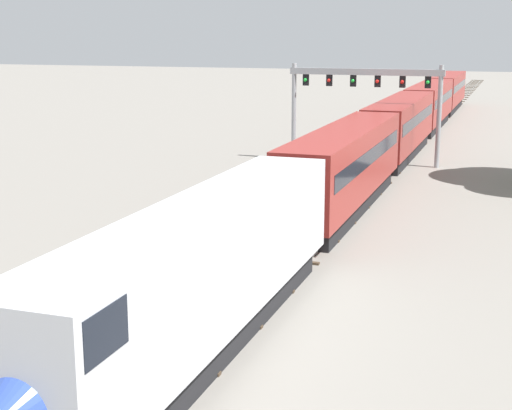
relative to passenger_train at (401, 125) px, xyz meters
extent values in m
plane|color=gray|center=(-2.00, -46.28, -2.61)|extent=(400.00, 400.00, 0.00)
cube|color=slate|center=(-0.72, 13.72, -2.53)|extent=(0.07, 200.00, 0.16)
cube|color=slate|center=(0.72, 13.72, -2.53)|extent=(0.07, 200.00, 0.16)
cube|color=#473828|center=(0.00, -44.28, -2.56)|extent=(2.60, 0.24, 0.10)
cube|color=#473828|center=(0.00, -40.28, -2.56)|extent=(2.60, 0.24, 0.10)
cube|color=#473828|center=(0.00, -36.28, -2.56)|extent=(2.60, 0.24, 0.10)
cube|color=#473828|center=(0.00, -32.28, -2.56)|extent=(2.60, 0.24, 0.10)
cube|color=#473828|center=(0.00, -28.28, -2.56)|extent=(2.60, 0.24, 0.10)
cube|color=#473828|center=(0.00, -24.28, -2.56)|extent=(2.60, 0.24, 0.10)
cube|color=#473828|center=(0.00, -20.28, -2.56)|extent=(2.60, 0.24, 0.10)
cube|color=#473828|center=(0.00, -16.28, -2.56)|extent=(2.60, 0.24, 0.10)
cube|color=#473828|center=(0.00, -12.28, -2.56)|extent=(2.60, 0.24, 0.10)
cube|color=#473828|center=(0.00, -8.28, -2.56)|extent=(2.60, 0.24, 0.10)
cube|color=#473828|center=(0.00, -4.28, -2.56)|extent=(2.60, 0.24, 0.10)
cube|color=#473828|center=(0.00, -0.28, -2.56)|extent=(2.60, 0.24, 0.10)
cube|color=#473828|center=(0.00, 3.72, -2.56)|extent=(2.60, 0.24, 0.10)
cube|color=#473828|center=(0.00, 7.72, -2.56)|extent=(2.60, 0.24, 0.10)
cube|color=#473828|center=(0.00, 11.72, -2.56)|extent=(2.60, 0.24, 0.10)
cube|color=#473828|center=(0.00, 15.72, -2.56)|extent=(2.60, 0.24, 0.10)
cube|color=#473828|center=(0.00, 19.72, -2.56)|extent=(2.60, 0.24, 0.10)
cube|color=#473828|center=(0.00, 23.72, -2.56)|extent=(2.60, 0.24, 0.10)
cube|color=#473828|center=(0.00, 27.72, -2.56)|extent=(2.60, 0.24, 0.10)
cube|color=#473828|center=(0.00, 31.72, -2.56)|extent=(2.60, 0.24, 0.10)
cube|color=#473828|center=(0.00, 35.72, -2.56)|extent=(2.60, 0.24, 0.10)
cube|color=#473828|center=(0.00, 39.72, -2.56)|extent=(2.60, 0.24, 0.10)
cube|color=#473828|center=(0.00, 43.72, -2.56)|extent=(2.60, 0.24, 0.10)
cube|color=#473828|center=(0.00, 47.72, -2.56)|extent=(2.60, 0.24, 0.10)
cube|color=#473828|center=(0.00, 51.72, -2.56)|extent=(2.60, 0.24, 0.10)
cube|color=#473828|center=(0.00, 55.72, -2.56)|extent=(2.60, 0.24, 0.10)
cube|color=#473828|center=(0.00, 59.72, -2.56)|extent=(2.60, 0.24, 0.10)
cube|color=#473828|center=(0.00, 63.72, -2.56)|extent=(2.60, 0.24, 0.10)
cube|color=#473828|center=(0.00, 67.72, -2.56)|extent=(2.60, 0.24, 0.10)
cube|color=#473828|center=(0.00, 71.72, -2.56)|extent=(2.60, 0.24, 0.10)
cube|color=#473828|center=(0.00, 75.72, -2.56)|extent=(2.60, 0.24, 0.10)
cube|color=#473828|center=(0.00, 79.72, -2.56)|extent=(2.60, 0.24, 0.10)
cube|color=#473828|center=(0.00, 83.72, -2.56)|extent=(2.60, 0.24, 0.10)
cube|color=#473828|center=(0.00, 87.72, -2.56)|extent=(2.60, 0.24, 0.10)
cube|color=#473828|center=(0.00, 91.72, -2.56)|extent=(2.60, 0.24, 0.10)
cube|color=#473828|center=(0.00, 95.72, -2.56)|extent=(2.60, 0.24, 0.10)
cube|color=#473828|center=(0.00, 99.72, -2.56)|extent=(2.60, 0.24, 0.10)
cube|color=#473828|center=(0.00, 103.72, -2.56)|extent=(2.60, 0.24, 0.10)
cube|color=#473828|center=(0.00, 107.72, -2.56)|extent=(2.60, 0.24, 0.10)
cube|color=#473828|center=(0.00, 111.72, -2.56)|extent=(2.60, 0.24, 0.10)
cube|color=slate|center=(-6.22, -6.28, -2.53)|extent=(0.07, 160.00, 0.16)
cube|color=slate|center=(-4.78, -6.28, -2.53)|extent=(0.07, 160.00, 0.16)
cube|color=#473828|center=(-5.50, -44.28, -2.56)|extent=(2.60, 0.24, 0.10)
cube|color=#473828|center=(-5.50, -40.28, -2.56)|extent=(2.60, 0.24, 0.10)
cube|color=#473828|center=(-5.50, -36.28, -2.56)|extent=(2.60, 0.24, 0.10)
cube|color=#473828|center=(-5.50, -32.28, -2.56)|extent=(2.60, 0.24, 0.10)
cube|color=#473828|center=(-5.50, -28.28, -2.56)|extent=(2.60, 0.24, 0.10)
cube|color=#473828|center=(-5.50, -24.28, -2.56)|extent=(2.60, 0.24, 0.10)
cube|color=#473828|center=(-5.50, -20.28, -2.56)|extent=(2.60, 0.24, 0.10)
cube|color=#473828|center=(-5.50, -16.28, -2.56)|extent=(2.60, 0.24, 0.10)
cube|color=#473828|center=(-5.50, -12.28, -2.56)|extent=(2.60, 0.24, 0.10)
cube|color=#473828|center=(-5.50, -8.28, -2.56)|extent=(2.60, 0.24, 0.10)
cube|color=#473828|center=(-5.50, -4.28, -2.56)|extent=(2.60, 0.24, 0.10)
cube|color=#473828|center=(-5.50, -0.28, -2.56)|extent=(2.60, 0.24, 0.10)
cube|color=#473828|center=(-5.50, 3.72, -2.56)|extent=(2.60, 0.24, 0.10)
cube|color=#473828|center=(-5.50, 7.72, -2.56)|extent=(2.60, 0.24, 0.10)
cube|color=#473828|center=(-5.50, 11.72, -2.56)|extent=(2.60, 0.24, 0.10)
cube|color=#473828|center=(-5.50, 15.72, -2.56)|extent=(2.60, 0.24, 0.10)
cube|color=#473828|center=(-5.50, 19.72, -2.56)|extent=(2.60, 0.24, 0.10)
cube|color=#473828|center=(-5.50, 23.72, -2.56)|extent=(2.60, 0.24, 0.10)
cube|color=#473828|center=(-5.50, 27.72, -2.56)|extent=(2.60, 0.24, 0.10)
cube|color=#473828|center=(-5.50, 31.72, -2.56)|extent=(2.60, 0.24, 0.10)
cube|color=#473828|center=(-5.50, 35.72, -2.56)|extent=(2.60, 0.24, 0.10)
cube|color=#473828|center=(-5.50, 39.72, -2.56)|extent=(2.60, 0.24, 0.10)
cube|color=#473828|center=(-5.50, 43.72, -2.56)|extent=(2.60, 0.24, 0.10)
cube|color=#473828|center=(-5.50, 47.72, -2.56)|extent=(2.60, 0.24, 0.10)
cube|color=#473828|center=(-5.50, 51.72, -2.56)|extent=(2.60, 0.24, 0.10)
cube|color=#473828|center=(-5.50, 55.72, -2.56)|extent=(2.60, 0.24, 0.10)
cube|color=#473828|center=(-5.50, 59.72, -2.56)|extent=(2.60, 0.24, 0.10)
cube|color=#473828|center=(-5.50, 63.72, -2.56)|extent=(2.60, 0.24, 0.10)
cube|color=#473828|center=(-5.50, 67.72, -2.56)|extent=(2.60, 0.24, 0.10)
cube|color=#473828|center=(-5.50, 71.72, -2.56)|extent=(2.60, 0.24, 0.10)
cube|color=silver|center=(0.00, -42.31, 0.29)|extent=(3.00, 19.94, 3.80)
cube|color=black|center=(0.00, -51.08, 1.43)|extent=(3.04, 1.80, 1.10)
cube|color=black|center=(0.00, -42.31, -2.11)|extent=(2.52, 17.95, 1.00)
cube|color=maroon|center=(0.00, -21.37, 0.29)|extent=(3.00, 19.94, 3.80)
cube|color=black|center=(0.00, -21.37, 0.69)|extent=(3.04, 18.35, 0.90)
cube|color=black|center=(0.00, -21.37, -2.11)|extent=(2.52, 17.95, 1.00)
cube|color=maroon|center=(0.00, -0.42, 0.29)|extent=(3.00, 19.94, 3.80)
cube|color=black|center=(0.00, -0.42, 0.69)|extent=(3.04, 18.35, 0.90)
cube|color=black|center=(0.00, -0.42, -2.11)|extent=(2.52, 17.95, 1.00)
cube|color=maroon|center=(0.00, 20.52, 0.29)|extent=(3.00, 19.94, 3.80)
cube|color=black|center=(0.00, 20.52, 0.69)|extent=(3.04, 18.35, 0.90)
cube|color=black|center=(0.00, 20.52, -2.11)|extent=(2.52, 17.95, 1.00)
cube|color=maroon|center=(0.00, 41.46, 0.29)|extent=(3.00, 19.94, 3.80)
cube|color=black|center=(0.00, 41.46, 0.69)|extent=(3.04, 18.35, 0.90)
cube|color=black|center=(0.00, 41.46, -2.11)|extent=(2.52, 17.95, 1.00)
cylinder|color=#999BA0|center=(-8.00, -4.61, 1.29)|extent=(0.36, 0.36, 7.79)
cylinder|color=#999BA0|center=(3.50, -4.61, 1.29)|extent=(0.36, 0.36, 7.79)
cube|color=#999BA0|center=(-2.25, -4.61, 4.58)|extent=(12.10, 0.36, 0.50)
cube|color=black|center=(-7.04, -4.56, 3.88)|extent=(0.44, 0.32, 0.90)
sphere|color=green|center=(-7.04, -4.75, 3.88)|extent=(0.28, 0.28, 0.28)
cube|color=black|center=(-5.12, -4.56, 3.88)|extent=(0.44, 0.32, 0.90)
sphere|color=red|center=(-5.12, -4.75, 3.88)|extent=(0.28, 0.28, 0.28)
cube|color=black|center=(-3.21, -4.56, 3.88)|extent=(0.44, 0.32, 0.90)
sphere|color=green|center=(-3.21, -4.75, 3.88)|extent=(0.28, 0.28, 0.28)
cube|color=black|center=(-1.29, -4.56, 3.88)|extent=(0.44, 0.32, 0.90)
sphere|color=red|center=(-1.29, -4.75, 3.88)|extent=(0.28, 0.28, 0.28)
cube|color=black|center=(0.62, -4.56, 3.88)|extent=(0.44, 0.32, 0.90)
sphere|color=red|center=(0.62, -4.75, 3.88)|extent=(0.28, 0.28, 0.28)
cube|color=black|center=(2.54, -4.56, 3.88)|extent=(0.44, 0.32, 0.90)
sphere|color=green|center=(2.54, -4.75, 3.88)|extent=(0.28, 0.28, 0.28)
camera|label=1|loc=(9.31, -64.17, 7.50)|focal=53.71mm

